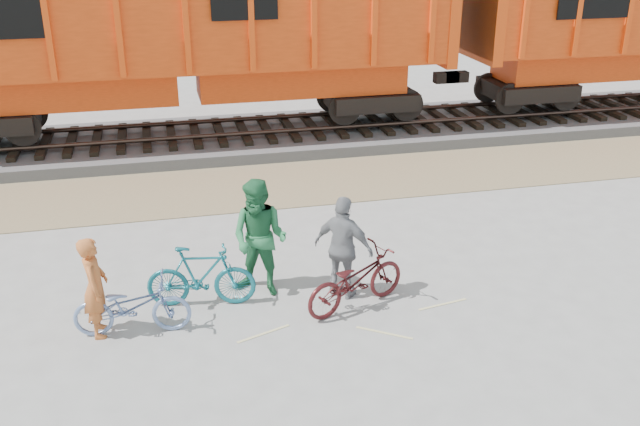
% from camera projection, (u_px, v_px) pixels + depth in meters
% --- Properties ---
extents(ground, '(120.00, 120.00, 0.00)m').
position_uv_depth(ground, '(316.00, 301.00, 11.78)').
color(ground, '#9E9E99').
rests_on(ground, ground).
extents(gravel_strip, '(120.00, 3.00, 0.02)m').
position_uv_depth(gravel_strip, '(263.00, 186.00, 16.71)').
color(gravel_strip, '#9D8261').
rests_on(gravel_strip, ground).
extents(ballast_bed, '(120.00, 4.00, 0.30)m').
position_uv_depth(ballast_bed, '(243.00, 138.00, 19.79)').
color(ballast_bed, slate).
rests_on(ballast_bed, ground).
extents(track, '(120.00, 2.60, 0.24)m').
position_uv_depth(track, '(243.00, 126.00, 19.66)').
color(track, black).
rests_on(track, ballast_bed).
extents(hopper_car_center, '(14.00, 3.13, 4.65)m').
position_uv_depth(hopper_car_center, '(184.00, 35.00, 18.37)').
color(hopper_car_center, black).
rests_on(hopper_car_center, track).
extents(bicycle_blue, '(1.80, 0.76, 0.92)m').
position_uv_depth(bicycle_blue, '(132.00, 306.00, 10.71)').
color(bicycle_blue, '#6D86B7').
rests_on(bicycle_blue, ground).
extents(bicycle_teal, '(1.81, 0.78, 1.05)m').
position_uv_depth(bicycle_teal, '(201.00, 276.00, 11.45)').
color(bicycle_teal, '#156470').
rests_on(bicycle_teal, ground).
extents(bicycle_maroon, '(1.99, 1.33, 0.99)m').
position_uv_depth(bicycle_maroon, '(356.00, 280.00, 11.41)').
color(bicycle_maroon, '#451416').
rests_on(bicycle_maroon, ground).
extents(person_solo, '(0.39, 0.58, 1.60)m').
position_uv_depth(person_solo, '(95.00, 287.00, 10.57)').
color(person_solo, '#BB602B').
rests_on(person_solo, ground).
extents(person_man, '(1.23, 1.16, 2.00)m').
position_uv_depth(person_man, '(260.00, 238.00, 11.66)').
color(person_man, '#256C3F').
rests_on(person_man, ground).
extents(person_woman, '(1.07, 1.00, 1.77)m').
position_uv_depth(person_woman, '(343.00, 248.00, 11.60)').
color(person_woman, gray).
rests_on(person_woman, ground).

